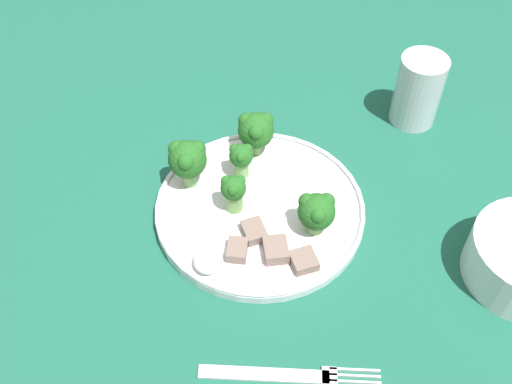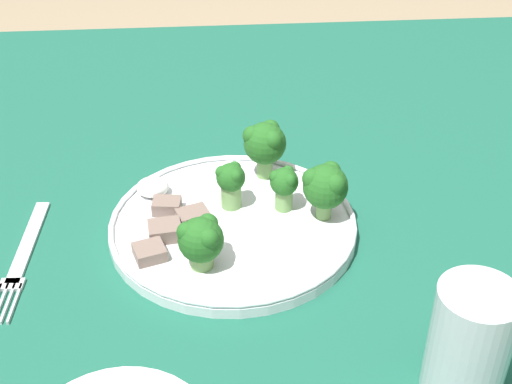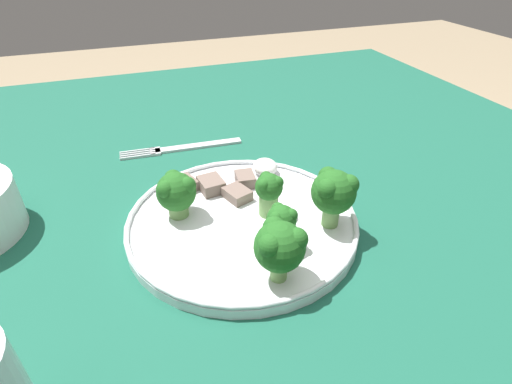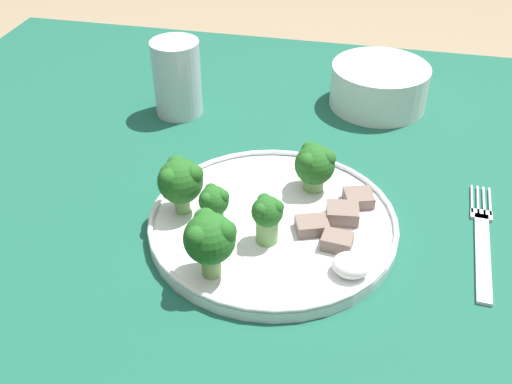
# 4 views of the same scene
# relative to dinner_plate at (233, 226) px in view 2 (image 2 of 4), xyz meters

# --- Properties ---
(table) EXTENTS (1.25, 1.15, 0.73)m
(table) POSITION_rel_dinner_plate_xyz_m (0.04, -0.04, -0.09)
(table) COLOR #195642
(table) RESTS_ON ground_plane
(dinner_plate) EXTENTS (0.27, 0.27, 0.02)m
(dinner_plate) POSITION_rel_dinner_plate_xyz_m (0.00, 0.00, 0.00)
(dinner_plate) COLOR white
(dinner_plate) RESTS_ON table
(fork) EXTENTS (0.03, 0.20, 0.00)m
(fork) POSITION_rel_dinner_plate_xyz_m (0.23, 0.03, -0.01)
(fork) COLOR silver
(fork) RESTS_ON table
(drinking_glass) EXTENTS (0.07, 0.07, 0.11)m
(drinking_glass) POSITION_rel_dinner_plate_xyz_m (-0.18, 0.23, 0.04)
(drinking_glass) COLOR silver
(drinking_glass) RESTS_ON table
(broccoli_floret_near_rim_left) EXTENTS (0.05, 0.05, 0.07)m
(broccoli_floret_near_rim_left) POSITION_rel_dinner_plate_xyz_m (-0.10, -0.00, 0.05)
(broccoli_floret_near_rim_left) COLOR #709E56
(broccoli_floret_near_rim_left) RESTS_ON dinner_plate
(broccoli_floret_center_left) EXTENTS (0.03, 0.03, 0.05)m
(broccoli_floret_center_left) POSITION_rel_dinner_plate_xyz_m (-0.06, -0.02, 0.04)
(broccoli_floret_center_left) COLOR #709E56
(broccoli_floret_center_left) RESTS_ON dinner_plate
(broccoli_floret_back_left) EXTENTS (0.05, 0.05, 0.07)m
(broccoli_floret_back_left) POSITION_rel_dinner_plate_xyz_m (-0.04, -0.09, 0.05)
(broccoli_floret_back_left) COLOR #709E56
(broccoli_floret_back_left) RESTS_ON dinner_plate
(broccoli_floret_front_left) EXTENTS (0.03, 0.03, 0.06)m
(broccoli_floret_front_left) POSITION_rel_dinner_plate_xyz_m (0.00, -0.03, 0.04)
(broccoli_floret_front_left) COLOR #709E56
(broccoli_floret_front_left) RESTS_ON dinner_plate
(broccoli_floret_center_back) EXTENTS (0.05, 0.05, 0.06)m
(broccoli_floret_center_back) POSITION_rel_dinner_plate_xyz_m (0.03, 0.07, 0.04)
(broccoli_floret_center_back) COLOR #709E56
(broccoli_floret_center_back) RESTS_ON dinner_plate
(meat_slice_front_slice) EXTENTS (0.03, 0.03, 0.02)m
(meat_slice_front_slice) POSITION_rel_dinner_plate_xyz_m (0.07, -0.03, 0.01)
(meat_slice_front_slice) COLOR #756056
(meat_slice_front_slice) RESTS_ON dinner_plate
(meat_slice_middle_slice) EXTENTS (0.04, 0.03, 0.02)m
(meat_slice_middle_slice) POSITION_rel_dinner_plate_xyz_m (0.07, 0.02, 0.01)
(meat_slice_middle_slice) COLOR #756056
(meat_slice_middle_slice) RESTS_ON dinner_plate
(meat_slice_rear_slice) EXTENTS (0.04, 0.04, 0.01)m
(meat_slice_rear_slice) POSITION_rel_dinner_plate_xyz_m (0.09, 0.05, 0.01)
(meat_slice_rear_slice) COLOR #756056
(meat_slice_rear_slice) RESTS_ON dinner_plate
(meat_slice_edge_slice) EXTENTS (0.04, 0.04, 0.01)m
(meat_slice_edge_slice) POSITION_rel_dinner_plate_xyz_m (0.04, -0.01, 0.01)
(meat_slice_edge_slice) COLOR #756056
(meat_slice_edge_slice) RESTS_ON dinner_plate
(sauce_dollop) EXTENTS (0.04, 0.03, 0.02)m
(sauce_dollop) POSITION_rel_dinner_plate_xyz_m (0.09, -0.06, 0.01)
(sauce_dollop) COLOR white
(sauce_dollop) RESTS_ON dinner_plate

